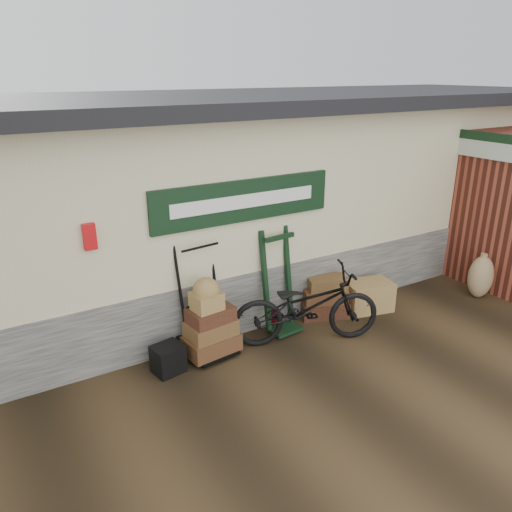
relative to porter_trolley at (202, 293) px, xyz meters
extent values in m
plane|color=black|center=(1.01, -0.85, -0.84)|extent=(80.00, 80.00, 0.00)
cube|color=#4C4C47|center=(1.01, 1.90, -0.39)|extent=(14.00, 3.54, 0.90)
cube|color=beige|center=(1.01, 1.90, 1.11)|extent=(14.00, 3.50, 2.10)
cube|color=black|center=(1.01, 1.75, 2.26)|extent=(14.40, 4.10, 0.20)
cube|color=black|center=(0.71, 0.12, 1.11)|extent=(2.60, 0.06, 0.55)
cube|color=white|center=(0.71, 0.09, 1.11)|extent=(2.10, 0.01, 0.18)
cube|color=red|center=(-1.29, 0.12, 0.96)|extent=(0.14, 0.10, 0.30)
cube|color=maroon|center=(5.71, 0.35, 0.46)|extent=(1.60, 4.50, 2.60)
cube|color=#194C2D|center=(4.89, -0.65, 1.51)|extent=(0.04, 2.40, 0.28)
cube|color=black|center=(4.89, -0.65, 1.71)|extent=(0.05, 2.50, 0.14)
cube|color=olive|center=(2.73, -0.21, -0.61)|extent=(0.80, 0.61, 0.46)
cube|color=black|center=(-0.60, -0.23, -0.66)|extent=(0.41, 0.37, 0.36)
imported|color=black|center=(1.31, -0.50, -0.25)|extent=(1.40, 2.16, 1.19)
ellipsoid|color=olive|center=(4.64, -0.81, -0.48)|extent=(0.47, 0.40, 0.72)
camera|label=1|loc=(-2.41, -5.38, 2.71)|focal=35.00mm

